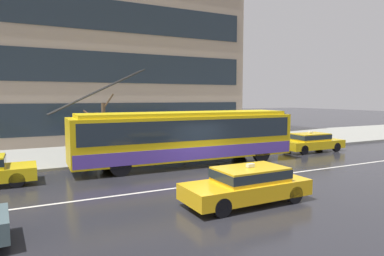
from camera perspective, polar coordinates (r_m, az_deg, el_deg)
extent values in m
plane|color=#25252A|center=(16.25, 3.92, -8.03)|extent=(160.00, 160.00, 0.00)
cube|color=gray|center=(24.78, -7.33, -3.29)|extent=(80.00, 10.00, 0.14)
cube|color=silver|center=(15.25, 6.24, -8.91)|extent=(72.00, 0.14, 0.01)
cube|color=yellow|center=(18.49, -0.90, -1.47)|extent=(12.39, 2.82, 2.30)
cube|color=yellow|center=(18.39, -0.91, 2.40)|extent=(11.64, 2.55, 0.20)
cube|color=#1E2833|center=(18.44, -0.91, -0.05)|extent=(11.90, 2.84, 1.06)
cube|color=#563CA7|center=(18.59, -0.90, -3.72)|extent=(12.27, 2.84, 0.64)
cube|color=#1E2833|center=(21.68, 13.99, 0.58)|extent=(0.17, 2.23, 1.15)
cube|color=black|center=(21.55, 13.72, 2.14)|extent=(0.20, 1.93, 0.28)
cylinder|color=black|center=(17.32, -15.92, 5.97)|extent=(4.56, 0.16, 2.24)
cylinder|color=black|center=(16.63, -15.52, 6.02)|extent=(4.56, 0.16, 2.24)
cylinder|color=black|center=(21.61, 8.06, -3.35)|extent=(1.05, 0.32, 1.04)
cylinder|color=black|center=(19.81, 11.62, -4.18)|extent=(1.05, 0.32, 1.04)
cylinder|color=black|center=(18.50, -13.62, -4.89)|extent=(1.05, 0.32, 1.04)
cylinder|color=black|center=(16.35, -12.02, -6.18)|extent=(1.05, 0.32, 1.04)
cube|color=gold|center=(24.62, 19.64, -2.58)|extent=(4.47, 1.85, 0.55)
cube|color=gold|center=(24.44, 19.39, -1.42)|extent=(2.43, 1.55, 0.48)
cube|color=#1E2833|center=(24.44, 19.39, -1.36)|extent=(2.47, 1.57, 0.31)
cube|color=silver|center=(24.41, 19.41, -0.69)|extent=(0.28, 0.17, 0.12)
cylinder|color=black|center=(26.22, 20.71, -2.59)|extent=(0.62, 0.21, 0.62)
cylinder|color=black|center=(25.18, 23.23, -2.99)|extent=(0.62, 0.21, 0.62)
cylinder|color=black|center=(24.22, 15.88, -3.08)|extent=(0.62, 0.21, 0.62)
cylinder|color=black|center=(23.09, 18.40, -3.54)|extent=(0.62, 0.21, 0.62)
cube|color=#EEAF15|center=(12.16, 9.10, -10.15)|extent=(4.58, 1.88, 0.55)
cube|color=gold|center=(12.14, 9.83, -7.68)|extent=(2.49, 1.59, 0.48)
cube|color=#1E2833|center=(12.14, 9.83, -7.57)|extent=(2.53, 1.61, 0.31)
cube|color=silver|center=(12.08, 9.85, -6.25)|extent=(0.28, 0.17, 0.12)
cylinder|color=black|center=(10.77, 5.10, -13.25)|extent=(0.62, 0.21, 0.62)
cylinder|color=black|center=(12.08, 0.93, -11.16)|extent=(0.62, 0.21, 0.62)
cylinder|color=black|center=(12.58, 16.91, -10.73)|extent=(0.62, 0.21, 0.62)
cylinder|color=black|center=(13.72, 12.17, -9.28)|extent=(0.62, 0.21, 0.62)
cylinder|color=black|center=(17.39, -27.38, -6.68)|extent=(0.62, 0.20, 0.62)
cylinder|color=black|center=(15.80, -27.50, -7.84)|extent=(0.62, 0.20, 0.62)
cylinder|color=gray|center=(20.53, -6.76, -1.36)|extent=(0.08, 0.08, 2.48)
cylinder|color=gray|center=(19.68, -15.70, -1.81)|extent=(0.08, 0.08, 2.48)
cylinder|color=gray|center=(21.66, -7.84, -1.03)|extent=(0.08, 0.08, 2.48)
cylinder|color=gray|center=(20.86, -16.32, -1.44)|extent=(0.08, 0.08, 2.48)
cube|color=#99ADB2|center=(21.20, -12.00, -1.10)|extent=(3.09, 0.04, 1.98)
cube|color=#B2B2B7|center=(20.52, -11.65, 2.14)|extent=(3.55, 1.50, 0.08)
cube|color=brown|center=(21.02, -11.75, -3.46)|extent=(2.27, 0.36, 0.08)
cylinder|color=#23282F|center=(22.83, -1.15, -2.75)|extent=(0.14, 0.14, 0.83)
cylinder|color=#23282F|center=(22.70, -1.38, -2.79)|extent=(0.14, 0.14, 0.83)
cylinder|color=#262326|center=(22.67, -1.27, -0.98)|extent=(0.49, 0.49, 0.59)
sphere|color=tan|center=(22.63, -1.27, 0.03)|extent=(0.21, 0.21, 0.21)
cone|color=black|center=(22.51, -1.45, 0.73)|extent=(1.43, 1.43, 0.28)
cylinder|color=#333333|center=(22.56, -1.45, -0.56)|extent=(0.02, 0.02, 0.75)
cylinder|color=black|center=(20.17, -17.61, -4.12)|extent=(0.14, 0.14, 0.79)
cylinder|color=black|center=(20.30, -17.84, -4.06)|extent=(0.14, 0.14, 0.79)
cylinder|color=#50445A|center=(20.14, -17.78, -2.12)|extent=(0.47, 0.47, 0.61)
sphere|color=#B48990|center=(20.09, -17.82, -0.94)|extent=(0.22, 0.22, 0.22)
cone|color=#268C43|center=(19.96, -17.66, -0.14)|extent=(1.30, 1.30, 0.26)
cylinder|color=#333333|center=(20.01, -17.62, -1.60)|extent=(0.02, 0.02, 0.77)
cylinder|color=#4D3B28|center=(21.86, -14.70, -0.11)|extent=(0.25, 0.25, 3.23)
cylinder|color=#4E3627|center=(22.13, -16.32, 1.76)|extent=(1.18, 0.98, 0.91)
cylinder|color=#4D3B27|center=(21.58, -13.99, 4.37)|extent=(0.65, 0.66, 0.98)
cylinder|color=#4C412D|center=(22.17, -15.27, 1.54)|extent=(0.38, 0.87, 0.77)
cube|color=#1E2833|center=(26.66, -13.89, 1.63)|extent=(23.33, 0.06, 2.32)
cube|color=#1E2833|center=(26.71, -14.07, 9.93)|extent=(23.33, 0.06, 2.32)
cube|color=#1E2833|center=(27.31, -14.26, 18.03)|extent=(23.33, 0.06, 2.32)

